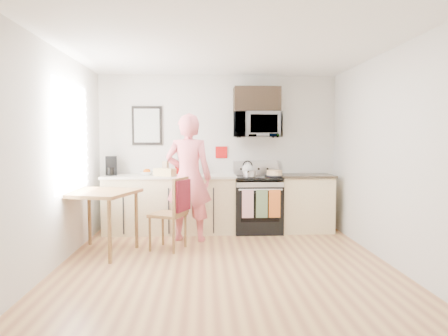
{
  "coord_description": "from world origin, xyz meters",
  "views": [
    {
      "loc": [
        -0.25,
        -4.5,
        1.51
      ],
      "look_at": [
        0.03,
        1.0,
        1.12
      ],
      "focal_mm": 32.0,
      "sensor_mm": 36.0,
      "label": 1
    }
  ],
  "objects": [
    {
      "name": "floor",
      "position": [
        0.0,
        0.0,
        0.0
      ],
      "size": [
        4.6,
        4.6,
        0.0
      ],
      "primitive_type": "plane",
      "color": "#9A5F3B",
      "rests_on": "ground"
    },
    {
      "name": "back_wall",
      "position": [
        0.0,
        2.3,
        1.3
      ],
      "size": [
        4.0,
        0.04,
        2.6
      ],
      "primitive_type": "cube",
      "color": "silver",
      "rests_on": "floor"
    },
    {
      "name": "front_wall",
      "position": [
        0.0,
        -2.3,
        1.3
      ],
      "size": [
        4.0,
        0.04,
        2.6
      ],
      "primitive_type": "cube",
      "color": "silver",
      "rests_on": "floor"
    },
    {
      "name": "left_wall",
      "position": [
        -2.0,
        0.0,
        1.3
      ],
      "size": [
        0.04,
        4.6,
        2.6
      ],
      "primitive_type": "cube",
      "color": "silver",
      "rests_on": "floor"
    },
    {
      "name": "right_wall",
      "position": [
        2.0,
        0.0,
        1.3
      ],
      "size": [
        0.04,
        4.6,
        2.6
      ],
      "primitive_type": "cube",
      "color": "silver",
      "rests_on": "floor"
    },
    {
      "name": "ceiling",
      "position": [
        0.0,
        0.0,
        2.6
      ],
      "size": [
        4.0,
        4.6,
        0.04
      ],
      "primitive_type": "cube",
      "color": "white",
      "rests_on": "back_wall"
    },
    {
      "name": "window",
      "position": [
        -1.96,
        0.8,
        1.55
      ],
      "size": [
        0.06,
        1.4,
        1.5
      ],
      "color": "silver",
      "rests_on": "left_wall"
    },
    {
      "name": "cabinet_left",
      "position": [
        -0.8,
        2.0,
        0.45
      ],
      "size": [
        2.1,
        0.6,
        0.9
      ],
      "primitive_type": "cube",
      "color": "#D5BE88",
      "rests_on": "floor"
    },
    {
      "name": "countertop_left",
      "position": [
        -0.8,
        2.0,
        0.92
      ],
      "size": [
        2.14,
        0.64,
        0.04
      ],
      "primitive_type": "cube",
      "color": "beige",
      "rests_on": "cabinet_left"
    },
    {
      "name": "cabinet_right",
      "position": [
        1.43,
        2.0,
        0.45
      ],
      "size": [
        0.84,
        0.6,
        0.9
      ],
      "primitive_type": "cube",
      "color": "#D5BE88",
      "rests_on": "floor"
    },
    {
      "name": "countertop_right",
      "position": [
        1.43,
        2.0,
        0.92
      ],
      "size": [
        0.88,
        0.64,
        0.04
      ],
      "primitive_type": "cube",
      "color": "black",
      "rests_on": "cabinet_right"
    },
    {
      "name": "range",
      "position": [
        0.63,
        1.98,
        0.44
      ],
      "size": [
        0.76,
        0.7,
        1.16
      ],
      "color": "black",
      "rests_on": "floor"
    },
    {
      "name": "microwave",
      "position": [
        0.63,
        2.08,
        1.76
      ],
      "size": [
        0.76,
        0.51,
        0.42
      ],
      "primitive_type": "imported",
      "color": "#B8B8BD",
      "rests_on": "back_wall"
    },
    {
      "name": "upper_cabinet",
      "position": [
        0.63,
        2.12,
        2.18
      ],
      "size": [
        0.76,
        0.35,
        0.4
      ],
      "primitive_type": "cube",
      "color": "black",
      "rests_on": "back_wall"
    },
    {
      "name": "wall_art",
      "position": [
        -1.2,
        2.28,
        1.75
      ],
      "size": [
        0.5,
        0.04,
        0.65
      ],
      "color": "black",
      "rests_on": "back_wall"
    },
    {
      "name": "wall_trivet",
      "position": [
        0.05,
        2.28,
        1.3
      ],
      "size": [
        0.2,
        0.02,
        0.2
      ],
      "primitive_type": "cube",
      "color": "#B30F0F",
      "rests_on": "back_wall"
    },
    {
      "name": "person",
      "position": [
        -0.48,
        1.45,
        0.95
      ],
      "size": [
        0.75,
        0.55,
        1.9
      ],
      "primitive_type": "imported",
      "rotation": [
        0.0,
        0.0,
        2.99
      ],
      "color": "#D0394C",
      "rests_on": "floor"
    },
    {
      "name": "dining_table",
      "position": [
        -1.65,
        0.82,
        0.74
      ],
      "size": [
        0.96,
        0.96,
        0.83
      ],
      "rotation": [
        0.0,
        0.0,
        -0.29
      ],
      "color": "brown",
      "rests_on": "floor"
    },
    {
      "name": "chair",
      "position": [
        -0.62,
        0.91,
        0.65
      ],
      "size": [
        0.59,
        0.56,
        1.0
      ],
      "rotation": [
        0.0,
        0.0,
        -0.41
      ],
      "color": "brown",
      "rests_on": "floor"
    },
    {
      "name": "knife_block",
      "position": [
        -0.41,
        2.12,
        1.04
      ],
      "size": [
        0.14,
        0.15,
        0.19
      ],
      "primitive_type": "cube",
      "rotation": [
        0.0,
        0.0,
        0.53
      ],
      "color": "brown",
      "rests_on": "countertop_left"
    },
    {
      "name": "utensil_crock",
      "position": [
        -0.67,
        2.22,
        1.09
      ],
      "size": [
        0.13,
        0.13,
        0.38
      ],
      "color": "#B30F0F",
      "rests_on": "countertop_left"
    },
    {
      "name": "fruit_bowl",
      "position": [
        -1.19,
        2.04,
        0.98
      ],
      "size": [
        0.23,
        0.23,
        0.1
      ],
      "color": "white",
      "rests_on": "countertop_left"
    },
    {
      "name": "milk_carton",
      "position": [
        -0.87,
        2.03,
        1.05
      ],
      "size": [
        0.11,
        0.11,
        0.22
      ],
      "primitive_type": "cube",
      "rotation": [
        0.0,
        0.0,
        -0.29
      ],
      "color": "tan",
      "rests_on": "countertop_left"
    },
    {
      "name": "coffee_maker",
      "position": [
        -1.75,
        2.03,
        1.08
      ],
      "size": [
        0.21,
        0.27,
        0.31
      ],
      "rotation": [
        0.0,
        0.0,
        0.18
      ],
      "color": "black",
      "rests_on": "countertop_left"
    },
    {
      "name": "bread_bag",
      "position": [
        -0.87,
        1.82,
        1.0
      ],
      "size": [
        0.37,
        0.3,
        0.12
      ],
      "primitive_type": "cube",
      "rotation": [
        0.0,
        0.0,
        -0.5
      ],
      "color": "tan",
      "rests_on": "countertop_left"
    },
    {
      "name": "cake",
      "position": [
        0.89,
        1.86,
        0.97
      ],
      "size": [
        0.3,
        0.3,
        0.1
      ],
      "color": "black",
      "rests_on": "range"
    },
    {
      "name": "kettle",
      "position": [
        0.49,
        2.19,
        1.03
      ],
      "size": [
        0.19,
        0.19,
        0.24
      ],
      "color": "white",
      "rests_on": "range"
    },
    {
      "name": "pot",
      "position": [
        0.47,
        1.81,
        0.98
      ],
      "size": [
        0.2,
        0.34,
        0.1
      ],
      "rotation": [
        0.0,
        0.0,
        -0.23
      ],
      "color": "#B8B8BD",
      "rests_on": "range"
    }
  ]
}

